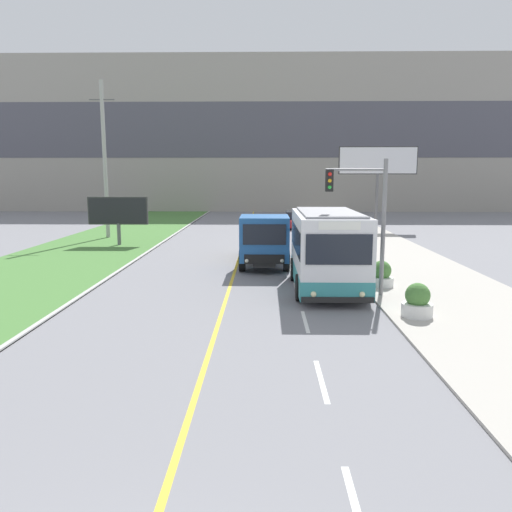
% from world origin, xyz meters
% --- Properties ---
extents(apartment_block_background, '(80.00, 8.04, 19.17)m').
position_xyz_m(apartment_block_background, '(0.00, 63.91, 9.58)').
color(apartment_block_background, gray).
rests_on(apartment_block_background, ground_plane).
extents(city_bus, '(2.71, 6.14, 3.20)m').
position_xyz_m(city_bus, '(3.96, 16.74, 1.62)').
color(city_bus, silver).
rests_on(city_bus, ground_plane).
extents(dump_truck, '(2.44, 7.02, 2.65)m').
position_xyz_m(dump_truck, '(1.43, 21.85, 1.33)').
color(dump_truck, black).
rests_on(dump_truck, ground_plane).
extents(car_distant, '(1.80, 4.30, 1.45)m').
position_xyz_m(car_distant, '(4.05, 40.67, 0.69)').
color(car_distant, maroon).
rests_on(car_distant, ground_plane).
extents(utility_pole_far, '(1.80, 0.28, 11.24)m').
position_xyz_m(utility_pole_far, '(-10.18, 33.57, 5.67)').
color(utility_pole_far, '#9E9E99').
rests_on(utility_pole_far, ground_plane).
extents(traffic_light_mast, '(2.28, 0.32, 5.20)m').
position_xyz_m(traffic_light_mast, '(5.19, 15.71, 3.34)').
color(traffic_light_mast, slate).
rests_on(traffic_light_mast, ground_plane).
extents(billboard_large, '(6.58, 0.24, 6.95)m').
position_xyz_m(billboard_large, '(10.91, 39.73, 5.54)').
color(billboard_large, '#59595B').
rests_on(billboard_large, ground_plane).
extents(billboard_small, '(3.92, 0.24, 3.19)m').
position_xyz_m(billboard_small, '(-8.21, 29.64, 2.20)').
color(billboard_small, '#59595B').
rests_on(billboard_small, ground_plane).
extents(planter_round_near, '(1.00, 1.00, 1.10)m').
position_xyz_m(planter_round_near, '(6.39, 12.79, 0.56)').
color(planter_round_near, silver).
rests_on(planter_round_near, sidewalk_right).
extents(planter_round_second, '(1.01, 1.01, 1.06)m').
position_xyz_m(planter_round_second, '(6.25, 17.24, 0.54)').
color(planter_round_second, silver).
rests_on(planter_round_second, sidewalk_right).
extents(planter_round_third, '(1.12, 1.12, 1.15)m').
position_xyz_m(planter_round_third, '(6.40, 21.69, 0.58)').
color(planter_round_third, silver).
rests_on(planter_round_third, sidewalk_right).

